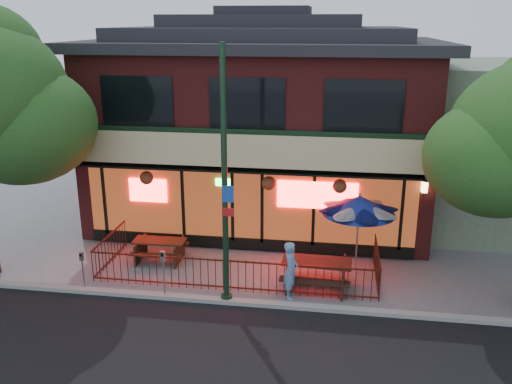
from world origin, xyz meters
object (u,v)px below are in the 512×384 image
picnic_table_left (160,247)px  patio_umbrella (359,205)px  picnic_table_right (317,270)px  parking_meter_near (163,267)px  pedestrian (291,270)px  parking_meter_far (82,265)px  street_light (225,194)px

picnic_table_left → patio_umbrella: size_ratio=0.67×
picnic_table_right → patio_umbrella: patio_umbrella is taller
picnic_table_right → parking_meter_near: 4.41m
pedestrian → parking_meter_near: 3.55m
picnic_table_right → pedestrian: 1.03m
patio_umbrella → parking_meter_near: (-5.36, -2.62, -1.19)m
patio_umbrella → parking_meter_far: bearing=-161.9°
picnic_table_left → patio_umbrella: 6.52m
parking_meter_near → parking_meter_far: (-2.44, 0.08, -0.16)m
picnic_table_left → patio_umbrella: (6.29, 0.21, 1.69)m
patio_umbrella → parking_meter_near: patio_umbrella is taller
street_light → parking_meter_near: (-1.76, -0.08, -2.18)m
picnic_table_right → parking_meter_far: size_ratio=1.72×
street_light → patio_umbrella: bearing=35.3°
parking_meter_near → picnic_table_right: bearing=17.1°
street_light → parking_meter_near: bearing=-177.5°
street_light → parking_meter_near: 2.81m
street_light → pedestrian: bearing=16.2°
street_light → parking_meter_far: (-4.20, 0.00, -2.33)m
picnic_table_right → patio_umbrella: size_ratio=0.82×
patio_umbrella → pedestrian: patio_umbrella is taller
pedestrian → street_light: bearing=107.4°
picnic_table_right → parking_meter_near: parking_meter_near is taller
picnic_table_left → pedestrian: 4.80m
picnic_table_left → parking_meter_near: bearing=-69.0°
pedestrian → picnic_table_right: bearing=-43.3°
street_light → parking_meter_far: 4.81m
pedestrian → parking_meter_near: bearing=100.7°
picnic_table_left → parking_meter_near: (0.93, -2.41, 0.50)m
pedestrian → parking_meter_far: bearing=96.1°
patio_umbrella → pedestrian: size_ratio=1.51×
picnic_table_right → parking_meter_near: (-4.20, -1.29, 0.41)m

